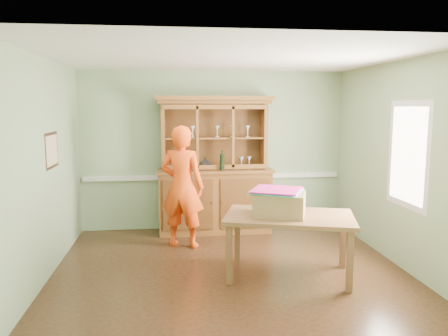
{
  "coord_description": "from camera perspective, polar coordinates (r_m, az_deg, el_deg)",
  "views": [
    {
      "loc": [
        -0.72,
        -5.44,
        2.1
      ],
      "look_at": [
        -0.02,
        0.4,
        1.27
      ],
      "focal_mm": 35.0,
      "sensor_mm": 36.0,
      "label": 1
    }
  ],
  "objects": [
    {
      "name": "person",
      "position": [
        6.54,
        -5.49,
        -2.44
      ],
      "size": [
        0.78,
        0.65,
        1.83
      ],
      "primitive_type": "imported",
      "rotation": [
        0.0,
        0.0,
        2.78
      ],
      "color": "#FF4A10",
      "rests_on": "floor"
    },
    {
      "name": "window_panel",
      "position": [
        5.96,
        22.84,
        1.61
      ],
      "size": [
        0.03,
        0.96,
        1.36
      ],
      "color": "silver",
      "rests_on": "wall_right"
    },
    {
      "name": "wall_right",
      "position": [
        6.25,
        21.58,
        0.56
      ],
      "size": [
        0.0,
        4.0,
        4.0
      ],
      "primitive_type": "plane",
      "rotation": [
        1.57,
        0.0,
        -1.57
      ],
      "color": "#88A57B",
      "rests_on": "floor"
    },
    {
      "name": "wall_left",
      "position": [
        5.7,
        -22.38,
        -0.14
      ],
      "size": [
        0.0,
        4.0,
        4.0
      ],
      "primitive_type": "plane",
      "rotation": [
        1.57,
        0.0,
        1.57
      ],
      "color": "#88A57B",
      "rests_on": "floor"
    },
    {
      "name": "framed_map",
      "position": [
        5.96,
        -21.53,
        2.17
      ],
      "size": [
        0.03,
        0.6,
        0.46
      ],
      "color": "#312113",
      "rests_on": "wall_left"
    },
    {
      "name": "china_hutch",
      "position": [
        7.34,
        -1.23,
        -2.22
      ],
      "size": [
        1.93,
        0.64,
        2.27
      ],
      "color": "brown",
      "rests_on": "floor"
    },
    {
      "name": "cardboard_box",
      "position": [
        5.41,
        7.27,
        -4.69
      ],
      "size": [
        0.73,
        0.66,
        0.28
      ],
      "primitive_type": "cube",
      "rotation": [
        0.0,
        0.0,
        -0.35
      ],
      "color": "#94794C",
      "rests_on": "dining_table"
    },
    {
      "name": "floor",
      "position": [
        5.88,
        0.63,
        -12.91
      ],
      "size": [
        4.5,
        4.5,
        0.0
      ],
      "primitive_type": "plane",
      "color": "#452B16",
      "rests_on": "ground"
    },
    {
      "name": "wall_front",
      "position": [
        3.6,
        4.86,
        -4.05
      ],
      "size": [
        4.5,
        0.0,
        4.5
      ],
      "primitive_type": "plane",
      "rotation": [
        -1.57,
        0.0,
        0.0
      ],
      "color": "#88A57B",
      "rests_on": "floor"
    },
    {
      "name": "chair_rail",
      "position": [
        7.55,
        -1.33,
        -1.12
      ],
      "size": [
        4.41,
        0.05,
        0.08
      ],
      "primitive_type": "cube",
      "color": "silver",
      "rests_on": "wall_back"
    },
    {
      "name": "dining_table",
      "position": [
        5.48,
        8.52,
        -7.03
      ],
      "size": [
        1.75,
        1.33,
        0.78
      ],
      "rotation": [
        0.0,
        0.0,
        -0.29
      ],
      "color": "brown",
      "rests_on": "floor"
    },
    {
      "name": "kite_stack",
      "position": [
        5.39,
        6.91,
        -2.95
      ],
      "size": [
        0.75,
        0.75,
        0.04
      ],
      "rotation": [
        0.0,
        0.0,
        1.09
      ],
      "color": "#4DC73A",
      "rests_on": "cardboard_box"
    },
    {
      "name": "ceiling",
      "position": [
        5.52,
        0.68,
        14.26
      ],
      "size": [
        4.5,
        4.5,
        0.0
      ],
      "primitive_type": "plane",
      "rotation": [
        3.14,
        0.0,
        0.0
      ],
      "color": "white",
      "rests_on": "wall_back"
    },
    {
      "name": "wall_back",
      "position": [
        7.51,
        -1.35,
        2.3
      ],
      "size": [
        4.5,
        0.0,
        4.5
      ],
      "primitive_type": "plane",
      "rotation": [
        1.57,
        0.0,
        0.0
      ],
      "color": "#88A57B",
      "rests_on": "floor"
    }
  ]
}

